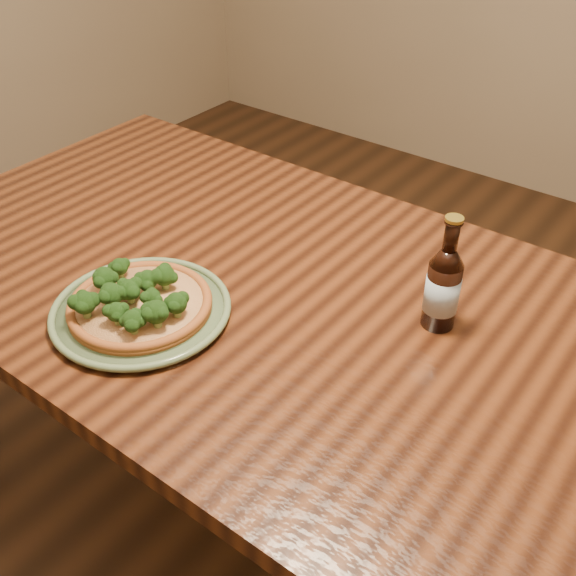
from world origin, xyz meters
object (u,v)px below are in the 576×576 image
Objects in this scene: beer_bottle at (443,287)px; pizza at (138,302)px; table at (259,317)px; plate at (141,310)px.

pizza is at bearing -147.44° from beer_bottle.
pizza is 1.18× the size of beer_bottle.
table is at bearing 65.20° from pizza.
pizza reaches higher than table.
plate is at bearing -147.78° from beer_bottle.
pizza reaches higher than plate.
beer_bottle reaches higher than pizza.
pizza is 0.54m from beer_bottle.
table is 6.13× the size of pizza.
table is 7.26× the size of beer_bottle.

